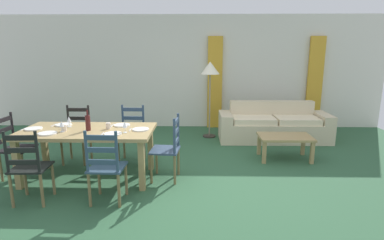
{
  "coord_description": "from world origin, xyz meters",
  "views": [
    {
      "loc": [
        0.34,
        -4.27,
        1.86
      ],
      "look_at": [
        0.23,
        0.63,
        0.75
      ],
      "focal_mm": 28.64,
      "sensor_mm": 36.0,
      "label": 1
    }
  ],
  "objects_px": {
    "dining_chair_head_east": "(169,148)",
    "wine_bottle": "(88,122)",
    "dining_chair_near_right": "(106,167)",
    "coffee_table": "(285,139)",
    "wine_glass_far_left": "(69,120)",
    "couch": "(273,126)",
    "coffee_cup_primary": "(108,126)",
    "dining_table": "(87,135)",
    "dining_chair_near_left": "(29,167)",
    "coffee_cup_secondary": "(64,128)",
    "wine_glass_near_left": "(62,124)",
    "standing_lamp": "(210,73)",
    "dining_chair_far_left": "(77,134)",
    "dining_chair_head_west": "(14,147)",
    "dining_chair_far_right": "(132,134)",
    "wine_glass_near_right": "(125,125)"
  },
  "relations": [
    {
      "from": "wine_glass_far_left",
      "to": "dining_chair_head_west",
      "type": "bearing_deg",
      "value": -170.78
    },
    {
      "from": "dining_chair_far_right",
      "to": "dining_chair_head_east",
      "type": "relative_size",
      "value": 1.0
    },
    {
      "from": "wine_bottle",
      "to": "couch",
      "type": "xyz_separation_m",
      "value": [
        3.16,
        2.17,
        -0.58
      ]
    },
    {
      "from": "coffee_table",
      "to": "wine_glass_far_left",
      "type": "bearing_deg",
      "value": -167.58
    },
    {
      "from": "dining_chair_head_east",
      "to": "wine_glass_near_left",
      "type": "distance_m",
      "value": 1.53
    },
    {
      "from": "wine_glass_far_left",
      "to": "coffee_table",
      "type": "relative_size",
      "value": 0.18
    },
    {
      "from": "dining_chair_head_east",
      "to": "wine_bottle",
      "type": "relative_size",
      "value": 3.04
    },
    {
      "from": "wine_glass_far_left",
      "to": "standing_lamp",
      "type": "relative_size",
      "value": 0.1
    },
    {
      "from": "wine_glass_near_right",
      "to": "wine_glass_far_left",
      "type": "bearing_deg",
      "value": 161.34
    },
    {
      "from": "dining_chair_far_right",
      "to": "coffee_cup_primary",
      "type": "relative_size",
      "value": 10.67
    },
    {
      "from": "dining_chair_head_west",
      "to": "coffee_cup_secondary",
      "type": "height_order",
      "value": "dining_chair_head_west"
    },
    {
      "from": "dining_chair_far_left",
      "to": "wine_bottle",
      "type": "bearing_deg",
      "value": -57.36
    },
    {
      "from": "wine_glass_near_left",
      "to": "coffee_cup_primary",
      "type": "bearing_deg",
      "value": 17.5
    },
    {
      "from": "coffee_cup_secondary",
      "to": "dining_chair_head_east",
      "type": "bearing_deg",
      "value": 3.46
    },
    {
      "from": "dining_chair_head_east",
      "to": "coffee_cup_primary",
      "type": "height_order",
      "value": "dining_chair_head_east"
    },
    {
      "from": "dining_chair_head_east",
      "to": "standing_lamp",
      "type": "xyz_separation_m",
      "value": [
        0.67,
        2.31,
        0.93
      ]
    },
    {
      "from": "wine_glass_near_right",
      "to": "wine_glass_far_left",
      "type": "relative_size",
      "value": 1.0
    },
    {
      "from": "wine_glass_far_left",
      "to": "couch",
      "type": "xyz_separation_m",
      "value": [
        3.52,
        1.97,
        -0.57
      ]
    },
    {
      "from": "dining_chair_head_west",
      "to": "dining_table",
      "type": "bearing_deg",
      "value": -1.18
    },
    {
      "from": "dining_chair_far_right",
      "to": "dining_chair_head_west",
      "type": "height_order",
      "value": "same"
    },
    {
      "from": "couch",
      "to": "dining_chair_head_west",
      "type": "bearing_deg",
      "value": -154.03
    },
    {
      "from": "dining_chair_near_right",
      "to": "dining_chair_head_west",
      "type": "xyz_separation_m",
      "value": [
        -1.6,
        0.77,
        0.0
      ]
    },
    {
      "from": "dining_chair_far_right",
      "to": "wine_glass_near_right",
      "type": "distance_m",
      "value": 1.0
    },
    {
      "from": "dining_chair_near_left",
      "to": "dining_table",
      "type": "bearing_deg",
      "value": 59.24
    },
    {
      "from": "coffee_table",
      "to": "wine_glass_near_right",
      "type": "bearing_deg",
      "value": -157.18
    },
    {
      "from": "wine_glass_near_left",
      "to": "coffee_cup_primary",
      "type": "distance_m",
      "value": 0.63
    },
    {
      "from": "dining_table",
      "to": "standing_lamp",
      "type": "height_order",
      "value": "standing_lamp"
    },
    {
      "from": "dining_chair_head_west",
      "to": "wine_glass_far_left",
      "type": "relative_size",
      "value": 5.96
    },
    {
      "from": "wine_glass_near_left",
      "to": "standing_lamp",
      "type": "height_order",
      "value": "standing_lamp"
    },
    {
      "from": "dining_chair_near_right",
      "to": "wine_bottle",
      "type": "bearing_deg",
      "value": 122.36
    },
    {
      "from": "dining_chair_far_right",
      "to": "coffee_cup_secondary",
      "type": "height_order",
      "value": "dining_chair_far_right"
    },
    {
      "from": "dining_table",
      "to": "dining_chair_near_left",
      "type": "distance_m",
      "value": 0.92
    },
    {
      "from": "dining_chair_near_left",
      "to": "wine_glass_near_right",
      "type": "bearing_deg",
      "value": 30.44
    },
    {
      "from": "dining_chair_near_right",
      "to": "dining_chair_head_west",
      "type": "relative_size",
      "value": 1.0
    },
    {
      "from": "dining_table",
      "to": "wine_bottle",
      "type": "xyz_separation_m",
      "value": [
        0.04,
        -0.04,
        0.2
      ]
    },
    {
      "from": "dining_chair_head_east",
      "to": "wine_bottle",
      "type": "bearing_deg",
      "value": -177.8
    },
    {
      "from": "dining_chair_near_left",
      "to": "standing_lamp",
      "type": "bearing_deg",
      "value": 53.15
    },
    {
      "from": "dining_table",
      "to": "coffee_table",
      "type": "distance_m",
      "value": 3.27
    },
    {
      "from": "wine_bottle",
      "to": "coffee_cup_primary",
      "type": "xyz_separation_m",
      "value": [
        0.26,
        0.1,
        -0.07
      ]
    },
    {
      "from": "wine_glass_far_left",
      "to": "wine_glass_near_left",
      "type": "bearing_deg",
      "value": -86.3
    },
    {
      "from": "dining_chair_head_west",
      "to": "wine_glass_near_right",
      "type": "relative_size",
      "value": 5.96
    },
    {
      "from": "dining_chair_far_left",
      "to": "dining_chair_near_left",
      "type": "bearing_deg",
      "value": -90.39
    },
    {
      "from": "dining_chair_far_right",
      "to": "wine_glass_near_right",
      "type": "relative_size",
      "value": 5.96
    },
    {
      "from": "coffee_cup_secondary",
      "to": "dining_chair_near_left",
      "type": "bearing_deg",
      "value": -103.72
    },
    {
      "from": "dining_chair_head_east",
      "to": "dining_chair_near_left",
      "type": "bearing_deg",
      "value": -154.74
    },
    {
      "from": "coffee_cup_secondary",
      "to": "dining_chair_far_left",
      "type": "bearing_deg",
      "value": 100.99
    },
    {
      "from": "wine_glass_far_left",
      "to": "couch",
      "type": "bearing_deg",
      "value": 29.28
    },
    {
      "from": "wine_glass_near_left",
      "to": "coffee_table",
      "type": "xyz_separation_m",
      "value": [
        3.42,
        1.05,
        -0.51
      ]
    },
    {
      "from": "coffee_cup_primary",
      "to": "dining_table",
      "type": "bearing_deg",
      "value": -170.21
    },
    {
      "from": "dining_table",
      "to": "wine_glass_far_left",
      "type": "xyz_separation_m",
      "value": [
        -0.32,
        0.15,
        0.2
      ]
    }
  ]
}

